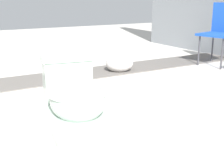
% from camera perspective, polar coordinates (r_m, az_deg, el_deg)
% --- Properties ---
extents(ground_plane, '(14.00, 14.00, 0.00)m').
position_cam_1_polar(ground_plane, '(2.54, -6.29, -5.43)').
color(ground_plane, beige).
extents(gravel_strip, '(0.56, 8.00, 0.01)m').
position_cam_1_polar(gravel_strip, '(3.76, -6.65, 1.65)').
color(gravel_strip, '#605B56').
rests_on(gravel_strip, ground).
extents(toilet, '(0.69, 0.48, 0.52)m').
position_cam_1_polar(toilet, '(2.15, -6.89, -3.15)').
color(toilet, '#B2C6B7').
rests_on(toilet, ground).
extents(folding_chair_left, '(0.52, 0.52, 0.83)m').
position_cam_1_polar(folding_chair_left, '(4.53, 19.60, 9.75)').
color(folding_chair_left, '#1947B2').
rests_on(folding_chair_left, ground).
extents(boulder_near, '(0.38, 0.42, 0.22)m').
position_cam_1_polar(boulder_near, '(3.90, 1.37, 3.83)').
color(boulder_near, '#B7B2AD').
rests_on(boulder_near, ground).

